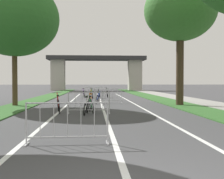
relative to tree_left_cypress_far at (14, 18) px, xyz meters
name	(u,v)px	position (x,y,z in m)	size (l,w,h in m)	color
grass_verge_left	(43,98)	(0.31, 8.28, -5.57)	(2.09, 56.18, 0.05)	#2D5B26
grass_verge_right	(154,98)	(10.85, 8.28, -5.57)	(2.09, 56.18, 0.05)	#2D5B26
sidewalk_path_right	(177,97)	(13.08, 8.28, -5.55)	(2.38, 56.18, 0.08)	gray
lane_stripe_center	(101,104)	(5.58, 1.55, -5.59)	(0.14, 32.50, 0.01)	silver
lane_stripe_right_lane	(134,103)	(7.91, 1.55, -5.59)	(0.14, 32.50, 0.01)	silver
lane_stripe_left_lane	(68,104)	(3.25, 1.55, -5.59)	(0.14, 32.50, 0.01)	silver
overpass_bridge	(97,68)	(5.58, 31.73, -1.56)	(17.44, 3.89, 6.13)	#2D2D30
tree_left_cypress_far	(14,18)	(0.00, 0.00, 0.00)	(5.68, 5.68, 8.02)	#4C3823
tree_right_pine_far	(180,11)	(10.67, -0.33, 0.57)	(4.69, 4.69, 8.20)	#3D2D1E
crowd_barrier_nearest	(67,124)	(4.40, -11.15, -5.08)	(2.07, 0.49, 1.05)	#ADADB2
crowd_barrier_second	(89,103)	(4.81, -4.54, -5.08)	(2.07, 0.48, 1.05)	#ADADB2
crowd_barrier_third	(108,96)	(6.10, 2.06, -5.08)	(2.08, 0.51, 1.05)	#ADADB2
crowd_barrier_fourth	(95,93)	(5.18, 8.66, -5.08)	(2.08, 0.52, 1.05)	#ADADB2
bicycle_black_0	(99,94)	(5.55, 8.13, -5.23)	(0.49, 1.58, 0.93)	black
bicycle_blue_1	(98,98)	(5.35, 1.55, -5.22)	(0.62, 1.64, 0.91)	black
bicycle_white_2	(86,107)	(4.70, -4.95, -5.24)	(0.48, 1.60, 0.93)	black
bicycle_silver_3	(107,94)	(6.38, 9.26, -5.21)	(0.48, 1.63, 0.97)	black
bicycle_purple_4	(84,94)	(4.07, 9.22, -5.21)	(0.53, 1.66, 0.95)	black
bicycle_red_5	(58,105)	(3.29, -4.17, -5.20)	(0.60, 1.73, 1.04)	black
bicycle_yellow_6	(91,94)	(4.75, 9.10, -5.21)	(0.50, 1.64, 0.95)	black
bicycle_teal_7	(92,94)	(4.92, 8.29, -5.23)	(0.49, 1.72, 0.97)	black
bicycle_green_8	(90,105)	(4.88, -4.16, -5.23)	(0.63, 1.65, 0.88)	black
bicycle_orange_9	(90,98)	(4.79, 2.59, -5.25)	(0.49, 1.60, 0.88)	black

